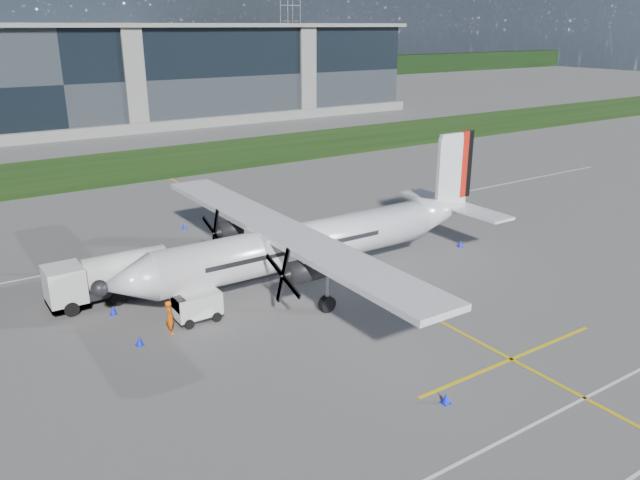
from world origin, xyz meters
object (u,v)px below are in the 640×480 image
Objects in this scene: fuel_tanker_truck at (100,280)px; safety_cone_tail at (460,244)px; turboprop_aircraft at (315,217)px; pylon_east at (290,26)px; ground_crew_person at (170,315)px; safety_cone_portwing at (446,398)px; safety_cone_nose_stbd at (113,310)px; baggage_tug at (197,307)px; safety_cone_stbdwing at (184,226)px; safety_cone_nose_port at (139,341)px.

fuel_tanker_truck is 14.65× the size of safety_cone_tail.
turboprop_aircraft is 3.79× the size of fuel_tanker_truck.
pylon_east is 14.20× the size of ground_crew_person.
turboprop_aircraft is at bearing 78.93° from safety_cone_portwing.
safety_cone_portwing is at bearing -143.85° from ground_crew_person.
safety_cone_nose_stbd is at bearing 31.30° from ground_crew_person.
safety_cone_tail is at bearing 42.57° from safety_cone_portwing.
turboprop_aircraft is at bearing -9.66° from safety_cone_nose_stbd.
pylon_east is 165.90m from turboprop_aircraft.
baggage_tug is (-92.93, -143.61, -14.20)m from pylon_east.
safety_cone_stbdwing is at bearing -18.40° from ground_crew_person.
fuel_tanker_truck is 6.35m from ground_crew_person.
turboprop_aircraft is 12.91m from safety_cone_nose_stbd.
pylon_east reaches higher than safety_cone_portwing.
fuel_tanker_truck reaches higher than safety_cone_nose_port.
safety_cone_stbdwing is (9.25, 12.47, 0.00)m from safety_cone_nose_stbd.
safety_cone_tail is at bearing -45.23° from safety_cone_stbdwing.
pylon_east is 60.00× the size of safety_cone_portwing.
ground_crew_person reaches higher than safety_cone_stbdwing.
fuel_tanker_truck is 24.90m from safety_cone_tail.
safety_cone_nose_stbd is 1.00× the size of safety_cone_stbdwing.
fuel_tanker_truck is 6.58m from baggage_tug.
safety_cone_nose_stbd is 24.51m from safety_cone_tail.
safety_cone_nose_port is at bearing 126.84° from safety_cone_portwing.
safety_cone_stbdwing is at bearing 53.46° from safety_cone_nose_stbd.
fuel_tanker_truck reaches higher than safety_cone_nose_stbd.
ground_crew_person is (-1.79, -0.63, 0.26)m from baggage_tug.
safety_cone_portwing and safety_cone_tail have the same top height.
baggage_tug is at bearing -122.91° from pylon_east.
safety_cone_stbdwing is at bearing 134.77° from safety_cone_tail.
turboprop_aircraft is at bearing 176.76° from safety_cone_tail.
safety_cone_portwing is at bearing -101.07° from turboprop_aircraft.
fuel_tanker_truck is at bearing 91.05° from safety_cone_nose_stbd.
turboprop_aircraft reaches higher than ground_crew_person.
safety_cone_tail and safety_cone_stbdwing have the same top height.
ground_crew_person is 4.23× the size of safety_cone_portwing.
baggage_tug is 3.77m from safety_cone_nose_port.
baggage_tug is at bearing -41.98° from safety_cone_nose_stbd.
turboprop_aircraft reaches higher than safety_cone_nose_port.
fuel_tanker_truck is 14.65× the size of safety_cone_nose_stbd.
safety_cone_nose_stbd and safety_cone_portwing have the same top height.
ground_crew_person reaches higher than safety_cone_tail.
pylon_east reaches higher than safety_cone_stbdwing.
safety_cone_nose_port is at bearing -89.10° from fuel_tanker_truck.
pylon_east is 60.00× the size of safety_cone_stbdwing.
pylon_east is at bearing -27.46° from ground_crew_person.
safety_cone_portwing is (-87.30, -156.93, -14.75)m from pylon_east.
safety_cone_portwing is (9.32, -18.73, -1.12)m from fuel_tanker_truck.
safety_cone_nose_port is at bearing -118.71° from safety_cone_stbdwing.
safety_cone_stbdwing is (5.59, 15.76, -0.55)m from baggage_tug.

